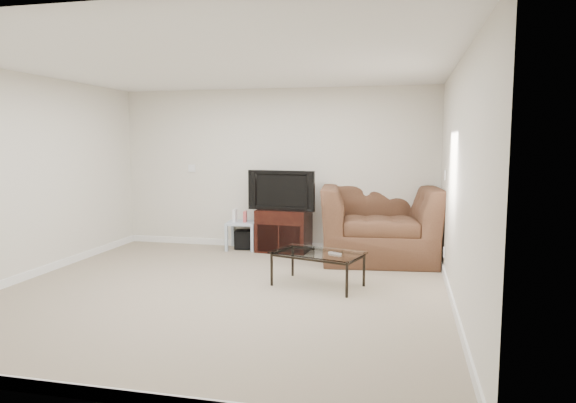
% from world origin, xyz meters
% --- Properties ---
extents(floor, '(5.00, 5.00, 0.00)m').
position_xyz_m(floor, '(0.00, 0.00, 0.00)').
color(floor, tan).
rests_on(floor, ground).
extents(ceiling, '(5.00, 5.00, 0.00)m').
position_xyz_m(ceiling, '(0.00, 0.00, 2.50)').
color(ceiling, white).
rests_on(ceiling, ground).
extents(wall_back, '(5.00, 0.02, 2.50)m').
position_xyz_m(wall_back, '(0.00, 2.50, 1.25)').
color(wall_back, silver).
rests_on(wall_back, ground).
extents(wall_left, '(0.02, 5.00, 2.50)m').
position_xyz_m(wall_left, '(-2.50, 0.00, 1.25)').
color(wall_left, silver).
rests_on(wall_left, ground).
extents(wall_right, '(0.02, 5.00, 2.50)m').
position_xyz_m(wall_right, '(2.50, 0.00, 1.25)').
color(wall_right, silver).
rests_on(wall_right, ground).
extents(plate_back, '(0.12, 0.02, 0.12)m').
position_xyz_m(plate_back, '(-1.40, 2.49, 1.25)').
color(plate_back, white).
rests_on(plate_back, wall_back).
extents(plate_right_switch, '(0.02, 0.09, 0.13)m').
position_xyz_m(plate_right_switch, '(2.49, 1.60, 1.25)').
color(plate_right_switch, white).
rests_on(plate_right_switch, wall_right).
extents(plate_right_outlet, '(0.02, 0.08, 0.12)m').
position_xyz_m(plate_right_outlet, '(2.49, 1.30, 0.30)').
color(plate_right_outlet, white).
rests_on(plate_right_outlet, wall_right).
extents(tv_stand, '(0.82, 0.60, 0.65)m').
position_xyz_m(tv_stand, '(0.19, 2.28, 0.32)').
color(tv_stand, black).
rests_on(tv_stand, floor).
extents(dvd_player, '(0.42, 0.31, 0.06)m').
position_xyz_m(dvd_player, '(0.19, 2.24, 0.54)').
color(dvd_player, black).
rests_on(dvd_player, tv_stand).
extents(television, '(0.99, 0.31, 0.60)m').
position_xyz_m(television, '(0.19, 2.25, 0.95)').
color(television, black).
rests_on(television, tv_stand).
extents(side_table, '(0.49, 0.49, 0.43)m').
position_xyz_m(side_table, '(-0.49, 2.28, 0.22)').
color(side_table, '#A4C2CA').
rests_on(side_table, floor).
extents(subwoofer, '(0.32, 0.32, 0.28)m').
position_xyz_m(subwoofer, '(-0.46, 2.30, 0.15)').
color(subwoofer, black).
rests_on(subwoofer, floor).
extents(game_console, '(0.05, 0.15, 0.20)m').
position_xyz_m(game_console, '(-0.59, 2.25, 0.53)').
color(game_console, white).
rests_on(game_console, side_table).
extents(game_case, '(0.06, 0.13, 0.17)m').
position_xyz_m(game_case, '(-0.43, 2.27, 0.52)').
color(game_case, '#CC4C4C').
rests_on(game_case, side_table).
extents(recliner, '(1.73, 1.22, 1.42)m').
position_xyz_m(recliner, '(1.64, 2.05, 0.71)').
color(recliner, '#553721').
rests_on(recliner, floor).
extents(coffee_table, '(1.14, 0.85, 0.40)m').
position_xyz_m(coffee_table, '(1.02, 0.48, 0.20)').
color(coffee_table, black).
rests_on(coffee_table, floor).
extents(remote, '(0.16, 0.11, 0.02)m').
position_xyz_m(remote, '(1.23, 0.42, 0.41)').
color(remote, '#B2B2B7').
rests_on(remote, coffee_table).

